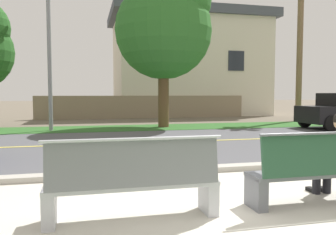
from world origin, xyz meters
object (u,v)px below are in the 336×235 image
shade_tree_centre (167,23)px  palm_tree_tall (301,1)px  seated_person_olive (336,152)px  streetlamp (49,33)px  bench_left (134,183)px  bench_right (323,171)px

shade_tree_centre → palm_tree_tall: bearing=13.0°
seated_person_olive → shade_tree_centre: (0.13, 10.89, 3.95)m
streetlamp → palm_tree_tall: palm_tree_tall is taller
streetlamp → shade_tree_centre: bearing=2.0°
bench_left → palm_tree_tall: bearing=49.7°
bench_left → seated_person_olive: size_ratio=1.62×
seated_person_olive → streetlamp: (-4.81, 10.71, 3.30)m
bench_right → streetlamp: streetlamp is taller
streetlamp → palm_tree_tall: bearing=8.9°
shade_tree_centre → bench_left: bearing=-105.2°
seated_person_olive → shade_tree_centre: 11.58m
streetlamp → bench_right: bearing=-67.6°
bench_right → seated_person_olive: (0.33, 0.17, 0.21)m
streetlamp → palm_tree_tall: size_ratio=0.85×
seated_person_olive → shade_tree_centre: shade_tree_centre is taller
bench_left → bench_right: size_ratio=1.00×
bench_left → palm_tree_tall: (10.96, 12.91, 6.09)m
bench_left → palm_tree_tall: palm_tree_tall is taller
bench_left → bench_right: 2.54m
seated_person_olive → palm_tree_tall: (8.09, 12.73, 5.88)m
bench_left → seated_person_olive: bearing=3.4°
bench_right → palm_tree_tall: (8.42, 12.91, 6.09)m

